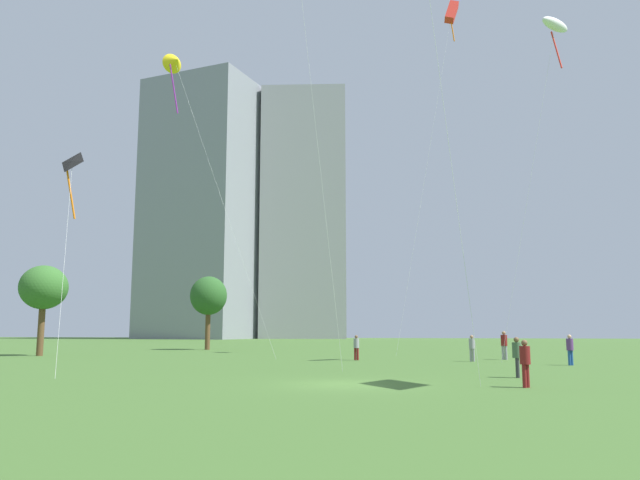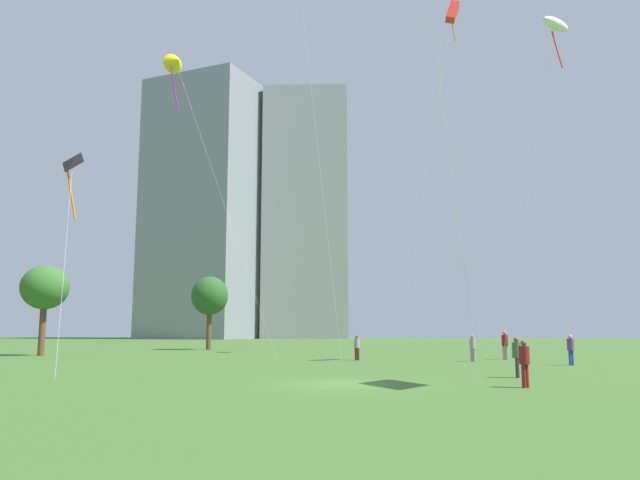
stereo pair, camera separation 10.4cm
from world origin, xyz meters
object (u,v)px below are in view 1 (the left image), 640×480
(person_standing_1, at_px, (517,354))
(kite_flying_6, at_px, (555,25))
(person_standing_4, at_px, (472,346))
(kite_flying_4, at_px, (452,13))
(person_standing_5, at_px, (525,360))
(distant_highrise_1, at_px, (305,214))
(park_tree_1, at_px, (44,288))
(kite_flying_0, at_px, (72,169))
(park_tree_0, at_px, (209,296))
(person_standing_0, at_px, (356,346))
(kite_flying_1, at_px, (175,62))
(distant_highrise_0, at_px, (207,210))
(person_standing_2, at_px, (570,348))
(person_standing_3, at_px, (504,343))

(person_standing_1, xyz_separation_m, kite_flying_6, (4.32, 12.08, 19.95))
(person_standing_4, xyz_separation_m, kite_flying_4, (-0.45, 10.10, 27.50))
(kite_flying_6, bearing_deg, kite_flying_4, 118.37)
(person_standing_5, bearing_deg, distant_highrise_1, -121.97)
(kite_flying_4, relative_size, park_tree_1, 4.29)
(kite_flying_0, relative_size, park_tree_0, 1.49)
(park_tree_0, bearing_deg, kite_flying_6, -33.52)
(kite_flying_6, bearing_deg, person_standing_0, 172.92)
(kite_flying_0, distance_m, park_tree_0, 32.80)
(person_standing_4, xyz_separation_m, kite_flying_6, (5.73, -1.33, 19.96))
(park_tree_1, height_order, distant_highrise_1, distant_highrise_1)
(park_tree_1, bearing_deg, kite_flying_1, 0.59)
(distant_highrise_0, bearing_deg, distant_highrise_1, 32.78)
(person_standing_4, relative_size, distant_highrise_1, 0.03)
(park_tree_1, bearing_deg, person_standing_1, -25.10)
(person_standing_4, bearing_deg, person_standing_2, -24.31)
(person_standing_0, height_order, person_standing_4, person_standing_4)
(park_tree_1, bearing_deg, person_standing_4, -3.96)
(kite_flying_0, bearing_deg, person_standing_5, -13.82)
(person_standing_5, height_order, park_tree_1, park_tree_1)
(person_standing_0, bearing_deg, person_standing_4, 176.75)
(person_standing_5, xyz_separation_m, kite_flying_1, (-22.97, 20.30, 21.71))
(person_standing_3, xyz_separation_m, kite_flying_1, (-23.90, -0.71, 21.55))
(kite_flying_4, bearing_deg, kite_flying_0, -130.36)
(kite_flying_0, bearing_deg, kite_flying_6, 24.09)
(person_standing_3, bearing_deg, park_tree_0, -20.85)
(person_standing_0, xyz_separation_m, kite_flying_1, (-14.43, 2.03, 21.70))
(person_standing_1, relative_size, person_standing_5, 1.03)
(kite_flying_1, bearing_deg, park_tree_0, 101.94)
(person_standing_1, bearing_deg, kite_flying_6, 163.54)
(person_standing_4, height_order, kite_flying_1, kite_flying_1)
(person_standing_5, bearing_deg, kite_flying_1, -90.06)
(person_standing_4, distance_m, distant_highrise_0, 120.35)
(kite_flying_1, relative_size, park_tree_0, 3.19)
(kite_flying_0, xyz_separation_m, kite_flying_4, (19.45, 22.88, 18.40))
(person_standing_2, bearing_deg, person_standing_1, -146.90)
(person_standing_0, distance_m, park_tree_0, 26.50)
(person_standing_5, distance_m, kite_flying_4, 39.36)
(person_standing_4, distance_m, kite_flying_0, 25.34)
(park_tree_1, bearing_deg, park_tree_0, 68.72)
(person_standing_3, relative_size, person_standing_4, 1.15)
(person_standing_1, bearing_deg, person_standing_2, 162.71)
(person_standing_3, height_order, kite_flying_0, kite_flying_0)
(person_standing_0, xyz_separation_m, distant_highrise_0, (-51.88, 100.05, 30.23))
(person_standing_3, bearing_deg, kite_flying_4, -60.07)
(person_standing_3, distance_m, kite_flying_0, 28.58)
(person_standing_4, distance_m, person_standing_5, 18.03)
(person_standing_0, bearing_deg, park_tree_0, -47.43)
(kite_flying_6, height_order, distant_highrise_0, distant_highrise_0)
(kite_flying_6, distance_m, park_tree_1, 40.98)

